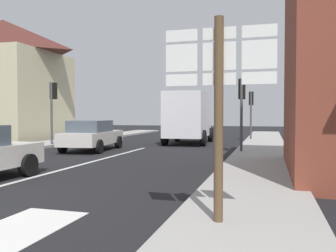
% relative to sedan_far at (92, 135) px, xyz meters
% --- Properties ---
extents(ground_plane, '(80.00, 80.00, 0.00)m').
position_rel_sedan_far_xyz_m(ground_plane, '(2.02, -0.12, -0.76)').
color(ground_plane, black).
extents(sidewalk_right, '(2.34, 44.00, 0.14)m').
position_rel_sedan_far_xyz_m(sidewalk_right, '(8.00, -2.12, -0.69)').
color(sidewalk_right, '#9E9B96').
rests_on(sidewalk_right, ground).
extents(lane_centre_stripe, '(0.16, 12.00, 0.01)m').
position_rel_sedan_far_xyz_m(lane_centre_stripe, '(2.02, -4.12, -0.75)').
color(lane_centre_stripe, silver).
rests_on(lane_centre_stripe, ground).
extents(lane_turn_arrow, '(1.20, 2.20, 0.01)m').
position_rel_sedan_far_xyz_m(lane_turn_arrow, '(4.66, -11.12, -0.75)').
color(lane_turn_arrow, silver).
rests_on(lane_turn_arrow, ground).
extents(clapboard_house_left, '(7.81, 7.82, 8.38)m').
position_rel_sedan_far_xyz_m(clapboard_house_left, '(-9.65, 5.34, 3.48)').
color(clapboard_house_left, beige).
rests_on(clapboard_house_left, ground).
extents(sedan_far, '(2.25, 4.34, 1.47)m').
position_rel_sedan_far_xyz_m(sedan_far, '(0.00, 0.00, 0.00)').
color(sedan_far, beige).
rests_on(sedan_far, ground).
extents(delivery_truck, '(2.65, 5.08, 3.05)m').
position_rel_sedan_far_xyz_m(delivery_truck, '(3.63, 5.33, 0.89)').
color(delivery_truck, silver).
rests_on(delivery_truck, ground).
extents(route_sign_post, '(1.66, 0.14, 3.20)m').
position_rel_sedan_far_xyz_m(route_sign_post, '(7.59, -10.31, 1.24)').
color(route_sign_post, brown).
rests_on(route_sign_post, ground).
extents(traffic_light_near_left, '(0.30, 0.49, 3.50)m').
position_rel_sedan_far_xyz_m(traffic_light_near_left, '(-3.09, 1.42, 1.83)').
color(traffic_light_near_left, '#47474C').
rests_on(traffic_light_near_left, ground).
extents(traffic_light_far_right, '(0.30, 0.49, 3.29)m').
position_rel_sedan_far_xyz_m(traffic_light_far_right, '(7.13, 8.80, 1.67)').
color(traffic_light_far_right, '#47474C').
rests_on(traffic_light_far_right, ground).
extents(traffic_light_near_right, '(0.30, 0.49, 3.34)m').
position_rel_sedan_far_xyz_m(traffic_light_near_right, '(7.13, 0.45, 1.71)').
color(traffic_light_near_right, '#47474C').
rests_on(traffic_light_near_right, ground).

